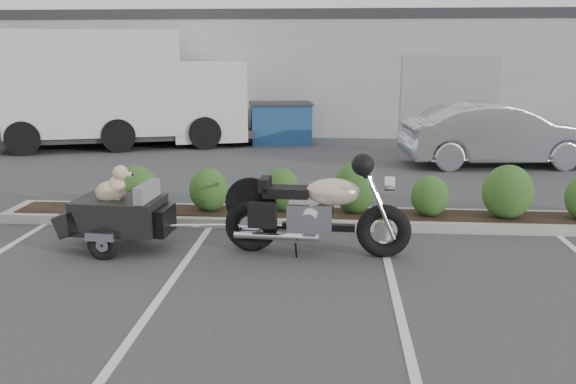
# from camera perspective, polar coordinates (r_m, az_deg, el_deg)

# --- Properties ---
(ground) EXTENTS (90.00, 90.00, 0.00)m
(ground) POSITION_cam_1_polar(r_m,az_deg,el_deg) (7.97, 0.80, -7.16)
(ground) COLOR #38383A
(ground) RESTS_ON ground
(planter_kerb) EXTENTS (12.00, 1.00, 0.15)m
(planter_kerb) POSITION_cam_1_polar(r_m,az_deg,el_deg) (10.04, 7.33, -2.50)
(planter_kerb) COLOR #9E9E93
(planter_kerb) RESTS_ON ground
(building) EXTENTS (26.00, 10.00, 4.00)m
(building) POSITION_cam_1_polar(r_m,az_deg,el_deg) (24.47, 3.44, 11.38)
(building) COLOR #9EA099
(building) RESTS_ON ground
(motorcycle) EXTENTS (2.59, 0.88, 1.49)m
(motorcycle) POSITION_cam_1_polar(r_m,az_deg,el_deg) (8.34, 2.63, -1.96)
(motorcycle) COLOR black
(motorcycle) RESTS_ON ground
(pet_trailer) EXTENTS (2.07, 1.16, 1.23)m
(pet_trailer) POSITION_cam_1_polar(r_m,az_deg,el_deg) (8.91, -15.59, -1.94)
(pet_trailer) COLOR black
(pet_trailer) RESTS_ON ground
(sedan) EXTENTS (4.77, 2.11, 1.52)m
(sedan) POSITION_cam_1_polar(r_m,az_deg,el_deg) (15.65, 19.13, 5.10)
(sedan) COLOR #ADADB4
(sedan) RESTS_ON ground
(dumpster) EXTENTS (2.05, 1.57, 1.22)m
(dumpster) POSITION_cam_1_polar(r_m,az_deg,el_deg) (18.47, -0.68, 6.51)
(dumpster) COLOR navy
(dumpster) RESTS_ON ground
(delivery_truck) EXTENTS (7.54, 4.27, 3.29)m
(delivery_truck) POSITION_cam_1_polar(r_m,az_deg,el_deg) (18.48, -15.08, 9.06)
(delivery_truck) COLOR silver
(delivery_truck) RESTS_ON ground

